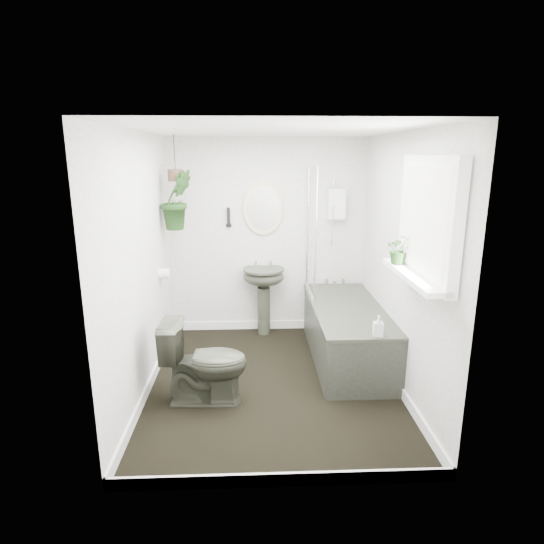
{
  "coord_description": "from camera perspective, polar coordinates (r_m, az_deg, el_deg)",
  "views": [
    {
      "loc": [
        -0.17,
        -3.91,
        2.11
      ],
      "look_at": [
        0.0,
        0.15,
        1.05
      ],
      "focal_mm": 30.0,
      "sensor_mm": 36.0,
      "label": 1
    }
  ],
  "objects": [
    {
      "name": "pedestal_sink",
      "position": [
        5.42,
        -1.05,
        -3.68
      ],
      "size": [
        0.53,
        0.47,
        0.82
      ],
      "primitive_type": null,
      "rotation": [
        0.0,
        0.0,
        -0.15
      ],
      "color": "#2F3227",
      "rests_on": "floor"
    },
    {
      "name": "wall_right",
      "position": [
        4.24,
        15.96,
        0.97
      ],
      "size": [
        0.02,
        2.8,
        2.3
      ],
      "primitive_type": "cube",
      "color": "white",
      "rests_on": "ground"
    },
    {
      "name": "window_recess",
      "position": [
        3.48,
        18.99,
        6.25
      ],
      "size": [
        0.08,
        1.0,
        0.9
      ],
      "primitive_type": "cube",
      "color": "white",
      "rests_on": "wall_right"
    },
    {
      "name": "shower_box",
      "position": [
        5.37,
        8.1,
        8.48
      ],
      "size": [
        0.2,
        0.1,
        0.35
      ],
      "primitive_type": "cube",
      "color": "white",
      "rests_on": "wall_back"
    },
    {
      "name": "wall_front",
      "position": [
        2.68,
        1.44,
        -6.32
      ],
      "size": [
        2.3,
        0.02,
        2.3
      ],
      "primitive_type": "cube",
      "color": "white",
      "rests_on": "ground"
    },
    {
      "name": "ceiling",
      "position": [
        3.92,
        0.1,
        17.56
      ],
      "size": [
        2.3,
        2.8,
        0.02
      ],
      "primitive_type": "cube",
      "color": "white",
      "rests_on": "ground"
    },
    {
      "name": "toilet_roll_holder",
      "position": [
        4.85,
        -13.37,
        -0.22
      ],
      "size": [
        0.11,
        0.11,
        0.11
      ],
      "primitive_type": "cylinder",
      "rotation": [
        0.0,
        1.57,
        0.0
      ],
      "color": "white",
      "rests_on": "wall_left"
    },
    {
      "name": "window_blinds",
      "position": [
        3.46,
        18.3,
        6.27
      ],
      "size": [
        0.01,
        0.86,
        0.76
      ],
      "primitive_type": "cube",
      "color": "white",
      "rests_on": "wall_right"
    },
    {
      "name": "floor",
      "position": [
        4.45,
        0.09,
        -13.83
      ],
      "size": [
        2.3,
        2.8,
        0.02
      ],
      "primitive_type": "cube",
      "color": "black",
      "rests_on": "ground"
    },
    {
      "name": "hanging_plant",
      "position": [
        4.95,
        -11.85,
        8.86
      ],
      "size": [
        0.44,
        0.41,
        0.63
      ],
      "primitive_type": "imported",
      "rotation": [
        0.0,
        0.0,
        0.53
      ],
      "color": "black",
      "rests_on": "ceiling"
    },
    {
      "name": "window_sill",
      "position": [
        3.53,
        17.38,
        -0.46
      ],
      "size": [
        0.18,
        1.0,
        0.04
      ],
      "primitive_type": "cube",
      "color": "white",
      "rests_on": "wall_right"
    },
    {
      "name": "wall_left",
      "position": [
        4.14,
        -16.15,
        0.64
      ],
      "size": [
        0.02,
        2.8,
        2.3
      ],
      "primitive_type": "cube",
      "color": "white",
      "rests_on": "ground"
    },
    {
      "name": "oval_mirror",
      "position": [
        5.31,
        -1.14,
        8.02
      ],
      "size": [
        0.46,
        0.03,
        0.62
      ],
      "primitive_type": "ellipsoid",
      "color": "beige",
      "rests_on": "wall_back"
    },
    {
      "name": "bathtub",
      "position": [
        4.87,
        9.36,
        -7.55
      ],
      "size": [
        0.72,
        1.72,
        0.58
      ],
      "primitive_type": null,
      "color": "#2F3227",
      "rests_on": "floor"
    },
    {
      "name": "skirting",
      "position": [
        4.42,
        0.09,
        -13.15
      ],
      "size": [
        2.3,
        2.8,
        0.1
      ],
      "primitive_type": "cube",
      "color": "white",
      "rests_on": "floor"
    },
    {
      "name": "bath_screen",
      "position": [
        5.01,
        4.98,
        5.02
      ],
      "size": [
        0.04,
        0.72,
        1.4
      ],
      "primitive_type": null,
      "color": "silver",
      "rests_on": "bathtub"
    },
    {
      "name": "sill_plant",
      "position": [
        3.77,
        15.75,
        2.77
      ],
      "size": [
        0.24,
        0.22,
        0.24
      ],
      "primitive_type": "imported",
      "rotation": [
        0.0,
        0.0,
        -0.15
      ],
      "color": "black",
      "rests_on": "window_sill"
    },
    {
      "name": "wall_back",
      "position": [
        5.41,
        -0.58,
        4.38
      ],
      "size": [
        2.3,
        0.02,
        2.3
      ],
      "primitive_type": "cube",
      "color": "white",
      "rests_on": "ground"
    },
    {
      "name": "hanging_pot",
      "position": [
        4.93,
        -12.01,
        11.79
      ],
      "size": [
        0.16,
        0.16,
        0.12
      ],
      "primitive_type": "cylinder",
      "color": "#513528",
      "rests_on": "ceiling"
    },
    {
      "name": "wall_sconce",
      "position": [
        5.32,
        -5.47,
        6.88
      ],
      "size": [
        0.04,
        0.04,
        0.22
      ],
      "primitive_type": "cylinder",
      "color": "black",
      "rests_on": "wall_back"
    },
    {
      "name": "toilet",
      "position": [
        4.04,
        -8.42,
        -11.07
      ],
      "size": [
        0.74,
        0.45,
        0.74
      ],
      "primitive_type": "imported",
      "rotation": [
        0.0,
        0.0,
        1.52
      ],
      "color": "#2F3227",
      "rests_on": "floor"
    },
    {
      "name": "soap_bottle",
      "position": [
        4.04,
        13.19,
        -6.61
      ],
      "size": [
        0.09,
        0.09,
        0.18
      ],
      "primitive_type": "imported",
      "rotation": [
        0.0,
        0.0,
        -0.13
      ],
      "color": "black",
      "rests_on": "bathtub"
    }
  ]
}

